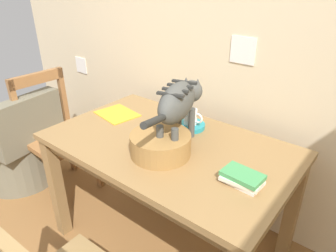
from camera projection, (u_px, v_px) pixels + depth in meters
The scene contains 10 objects.
wall_rear at pixel (230, 35), 1.83m from camera, with size 4.28×0.11×2.50m.
dining_table at pixel (168, 157), 1.70m from camera, with size 1.34×0.81×0.76m.
cat at pixel (179, 102), 1.55m from camera, with size 0.25×0.65×0.34m.
saucer_bowl at pixel (190, 126), 1.81m from camera, with size 0.18×0.18×0.03m, color teal.
coffee_mug at pixel (191, 117), 1.78m from camera, with size 0.12×0.08×0.09m.
magazine at pixel (117, 114), 1.99m from camera, with size 0.26×0.21×0.01m, color #F8A829.
book_stack at pixel (242, 178), 1.33m from camera, with size 0.18×0.13×0.05m.
wicker_basket at pixel (160, 144), 1.53m from camera, with size 0.31×0.31×0.11m.
wooden_chair_near at pixel (57, 137), 2.35m from camera, with size 0.43×0.43×0.93m.
wicker_armchair at pixel (20, 151), 2.51m from camera, with size 0.63×0.65×0.78m.
Camera 1 is at (0.89, 0.14, 1.59)m, focal length 32.66 mm.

